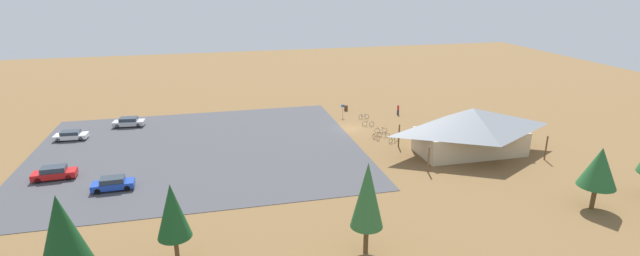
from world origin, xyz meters
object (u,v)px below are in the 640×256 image
at_px(pine_far_west, 367,195).
at_px(bicycle_red_trailside, 492,126).
at_px(car_red_second_row, 54,173).
at_px(visitor_near_lot, 398,109).
at_px(lot_sign, 343,109).
at_px(bicycle_black_edge_south, 474,129).
at_px(bicycle_purple_near_porch, 486,131).
at_px(pine_east, 599,167).
at_px(bike_pavilion, 471,128).
at_px(pine_center, 62,233).
at_px(car_white_mid_lot, 71,135).
at_px(bicycle_silver_lone_west, 381,130).
at_px(pine_west, 172,211).
at_px(bicycle_white_yard_front, 368,124).
at_px(car_blue_far_end, 113,184).
at_px(bicycle_blue_near_sign, 364,117).
at_px(car_silver_by_curb, 129,122).
at_px(bicycle_teal_by_bin, 384,135).
at_px(bicycle_teal_edge_north, 511,135).
at_px(bicycle_yellow_mid_cluster, 504,131).
at_px(bicycle_green_yard_center, 393,140).
at_px(bicycle_orange_back_row, 520,133).
at_px(trash_bin, 346,108).
at_px(bicycle_red_yard_left, 376,137).

distance_m(pine_far_west, bicycle_red_trailside, 40.04).
relative_size(car_red_second_row, visitor_near_lot, 2.63).
height_order(lot_sign, bicycle_black_edge_south, lot_sign).
xyz_separation_m(pine_far_west, bicycle_purple_near_porch, (-26.84, -24.72, -4.81)).
height_order(pine_east, visitor_near_lot, pine_east).
xyz_separation_m(bike_pavilion, pine_center, (42.43, 19.03, 1.82)).
height_order(pine_center, car_white_mid_lot, pine_center).
relative_size(bike_pavilion, bicycle_silver_lone_west, 9.05).
bearing_deg(pine_west, bicycle_white_yard_front, -131.29).
height_order(pine_center, car_blue_far_end, pine_center).
bearing_deg(bicycle_blue_near_sign, pine_east, 109.45).
height_order(pine_east, car_white_mid_lot, pine_east).
distance_m(bicycle_black_edge_south, car_silver_by_curb, 51.71).
height_order(pine_west, bicycle_blue_near_sign, pine_west).
bearing_deg(lot_sign, car_blue_far_end, 32.61).
xyz_separation_m(bicycle_teal_by_bin, bicycle_purple_near_porch, (-14.84, 2.22, 0.02)).
bearing_deg(bicycle_teal_edge_north, bicycle_yellow_mid_cluster, -90.78).
relative_size(pine_west, bicycle_green_yard_center, 4.29).
bearing_deg(bicycle_red_trailside, bicycle_orange_back_row, 115.36).
relative_size(bicycle_green_yard_center, bicycle_black_edge_south, 1.00).
bearing_deg(bicycle_teal_edge_north, trash_bin, -45.35).
distance_m(bicycle_green_yard_center, bicycle_black_edge_south, 13.53).
bearing_deg(lot_sign, pine_center, 50.87).
bearing_deg(bicycle_teal_by_bin, bicycle_silver_lone_west, -98.09).
bearing_deg(car_white_mid_lot, bicycle_black_edge_south, 170.11).
distance_m(bicycle_purple_near_porch, bicycle_black_edge_south, 1.75).
height_order(bicycle_red_yard_left, car_blue_far_end, car_blue_far_end).
xyz_separation_m(pine_center, bicycle_teal_by_bin, (-33.99, -27.52, -4.90)).
distance_m(lot_sign, car_red_second_row, 41.31).
height_order(bicycle_silver_lone_west, visitor_near_lot, visitor_near_lot).
distance_m(bicycle_teal_by_bin, bicycle_silver_lone_west, 1.80).
height_order(lot_sign, bicycle_purple_near_porch, lot_sign).
relative_size(bicycle_black_edge_south, car_white_mid_lot, 0.37).
distance_m(bicycle_teal_by_bin, car_white_mid_lot, 43.72).
distance_m(pine_center, bicycle_orange_back_row, 58.32).
height_order(bicycle_teal_by_bin, bicycle_red_yard_left, bicycle_teal_by_bin).
bearing_deg(bicycle_teal_edge_north, bicycle_green_yard_center, -6.45).
bearing_deg(pine_far_west, car_blue_far_end, -38.22).
height_order(bicycle_white_yard_front, car_red_second_row, car_red_second_row).
distance_m(pine_east, bicycle_red_trailside, 25.76).
xyz_separation_m(pine_center, car_blue_far_end, (0.31, -18.13, -4.50)).
bearing_deg(bicycle_orange_back_row, lot_sign, -33.75).
relative_size(trash_bin, bicycle_silver_lone_west, 0.50).
distance_m(bicycle_orange_back_row, bicycle_red_trailside, 4.42).
bearing_deg(visitor_near_lot, pine_east, 99.28).
distance_m(bicycle_green_yard_center, car_silver_by_curb, 39.70).
distance_m(pine_east, bicycle_green_yard_center, 25.60).
distance_m(pine_east, bicycle_purple_near_porch, 23.26).
bearing_deg(car_silver_by_curb, trash_bin, -178.74).
xyz_separation_m(bicycle_purple_near_porch, bicycle_white_yard_front, (15.29, -7.46, 0.02)).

